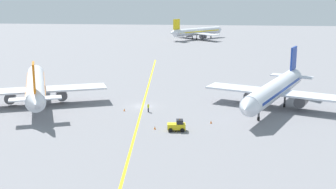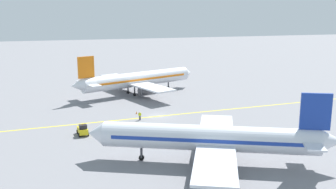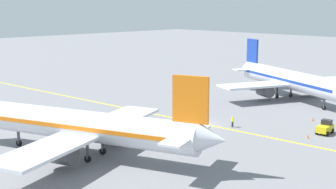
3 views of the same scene
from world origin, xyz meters
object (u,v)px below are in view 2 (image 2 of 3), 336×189
at_px(ground_crew_worker, 140,116).
at_px(traffic_cone_mid_apron, 116,141).
at_px(baggage_tug_white, 83,130).
at_px(airplane_adjacent_stand, 212,139).
at_px(traffic_cone_by_wingtip, 136,113).
at_px(traffic_cone_near_nose, 85,127).
at_px(airplane_at_gate, 136,80).

height_order(ground_crew_worker, traffic_cone_mid_apron, ground_crew_worker).
xyz_separation_m(baggage_tug_white, ground_crew_worker, (-6.35, 11.37, 0.01)).
xyz_separation_m(airplane_adjacent_stand, traffic_cone_by_wingtip, (-29.04, -5.04, -3.43)).
bearing_deg(traffic_cone_by_wingtip, airplane_adjacent_stand, 9.84).
distance_m(airplane_adjacent_stand, baggage_tug_white, 24.68).
bearing_deg(traffic_cone_near_nose, baggage_tug_white, -8.18).
relative_size(airplane_at_gate, traffic_cone_by_wingtip, 62.28).
distance_m(airplane_adjacent_stand, traffic_cone_by_wingtip, 29.67).
bearing_deg(ground_crew_worker, traffic_cone_by_wingtip, 177.03).
distance_m(airplane_at_gate, ground_crew_worker, 23.99).
bearing_deg(traffic_cone_by_wingtip, airplane_at_gate, 168.77).
xyz_separation_m(airplane_at_gate, baggage_tug_white, (29.84, -15.35, -2.81)).
height_order(airplane_at_gate, ground_crew_worker, airplane_at_gate).
xyz_separation_m(airplane_adjacent_stand, ground_crew_worker, (-24.34, -5.28, -2.80)).
distance_m(baggage_tug_white, traffic_cone_mid_apron, 7.47).
bearing_deg(airplane_at_gate, baggage_tug_white, -27.22).
xyz_separation_m(traffic_cone_near_nose, traffic_cone_by_wingtip, (-7.28, 11.07, 0.00)).
bearing_deg(airplane_at_gate, traffic_cone_by_wingtip, -11.23).
relative_size(airplane_at_gate, traffic_cone_mid_apron, 62.28).
distance_m(traffic_cone_mid_apron, traffic_cone_by_wingtip, 17.98).
relative_size(airplane_at_gate, ground_crew_worker, 20.39).
distance_m(airplane_at_gate, traffic_cone_mid_apron, 37.13).
bearing_deg(traffic_cone_mid_apron, baggage_tug_white, -139.07).
xyz_separation_m(airplane_adjacent_stand, traffic_cone_mid_apron, (-12.38, -11.78, -3.43)).
height_order(airplane_adjacent_stand, baggage_tug_white, airplane_adjacent_stand).
relative_size(baggage_tug_white, ground_crew_worker, 1.87).
xyz_separation_m(airplane_at_gate, traffic_cone_by_wingtip, (18.79, -3.73, -3.43)).
height_order(baggage_tug_white, traffic_cone_near_nose, baggage_tug_white).
bearing_deg(traffic_cone_near_nose, ground_crew_worker, 103.42).
distance_m(baggage_tug_white, traffic_cone_by_wingtip, 16.04).
relative_size(traffic_cone_near_nose, traffic_cone_mid_apron, 1.00).
bearing_deg(airplane_at_gate, traffic_cone_mid_apron, -16.46).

